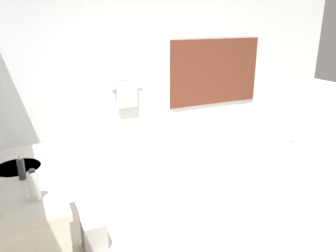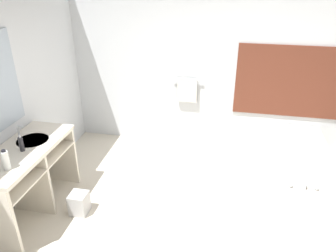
{
  "view_description": "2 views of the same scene",
  "coord_description": "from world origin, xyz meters",
  "px_view_note": "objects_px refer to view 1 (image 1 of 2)",
  "views": [
    {
      "loc": [
        -1.8,
        -2.54,
        2.1
      ],
      "look_at": [
        -0.21,
        0.86,
        0.85
      ],
      "focal_mm": 35.0,
      "sensor_mm": 36.0,
      "label": 1
    },
    {
      "loc": [
        0.39,
        -2.79,
        2.79
      ],
      "look_at": [
        -0.37,
        0.95,
        0.91
      ],
      "focal_mm": 35.0,
      "sensor_mm": 36.0,
      "label": 2
    }
  ],
  "objects_px": {
    "soap_dispenser": "(21,169)",
    "waste_bin": "(94,234)",
    "bathtub": "(244,140)",
    "water_bottle_2": "(34,186)"
  },
  "relations": [
    {
      "from": "soap_dispenser",
      "to": "water_bottle_2",
      "type": "bearing_deg",
      "value": -79.17
    },
    {
      "from": "bathtub",
      "to": "waste_bin",
      "type": "height_order",
      "value": "bathtub"
    },
    {
      "from": "water_bottle_2",
      "to": "soap_dispenser",
      "type": "height_order",
      "value": "water_bottle_2"
    },
    {
      "from": "water_bottle_2",
      "to": "waste_bin",
      "type": "relative_size",
      "value": 0.81
    },
    {
      "from": "bathtub",
      "to": "water_bottle_2",
      "type": "relative_size",
      "value": 7.99
    },
    {
      "from": "soap_dispenser",
      "to": "waste_bin",
      "type": "xyz_separation_m",
      "value": [
        0.53,
        0.12,
        -0.85
      ]
    },
    {
      "from": "bathtub",
      "to": "water_bottle_2",
      "type": "height_order",
      "value": "water_bottle_2"
    },
    {
      "from": "waste_bin",
      "to": "water_bottle_2",
      "type": "bearing_deg",
      "value": -133.27
    },
    {
      "from": "bathtub",
      "to": "soap_dispenser",
      "type": "height_order",
      "value": "soap_dispenser"
    },
    {
      "from": "waste_bin",
      "to": "bathtub",
      "type": "bearing_deg",
      "value": 23.64
    }
  ]
}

